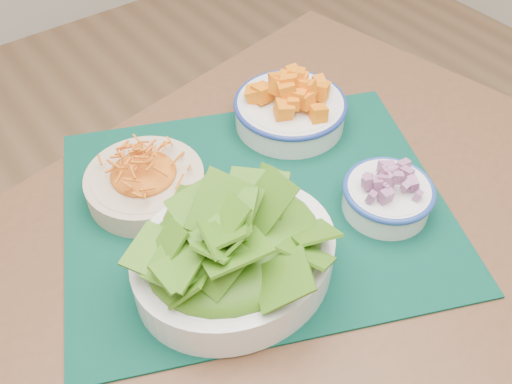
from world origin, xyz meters
The scene contains 7 objects.
ground centered at (0.00, 0.00, 0.00)m, with size 4.00×4.00×0.00m, color #A57850.
table centered at (-0.28, -0.06, 0.64)m, with size 1.20×0.91×0.75m.
placemat centered at (-0.26, 0.00, 0.75)m, with size 0.55×0.45×0.00m, color black.
carrot_bowl centered at (-0.38, 0.12, 0.78)m, with size 0.21×0.21×0.06m.
squash_bowl centered at (-0.10, 0.12, 0.80)m, with size 0.23×0.23×0.10m.
lettuce_bowl centered at (-0.36, -0.08, 0.81)m, with size 0.27×0.23×0.13m.
onion_bowl centered at (-0.11, -0.11, 0.79)m, with size 0.16×0.16×0.07m.
Camera 1 is at (-0.60, -0.45, 1.37)m, focal length 40.00 mm.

